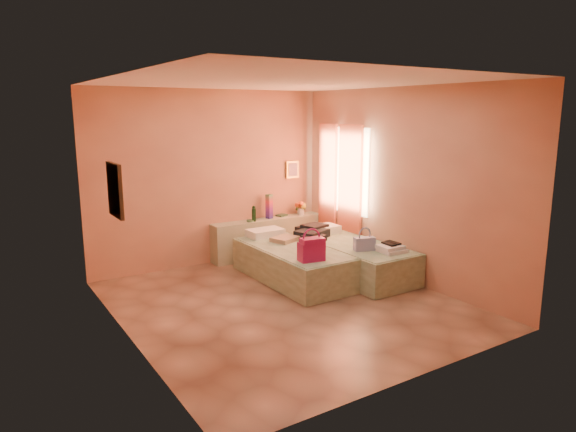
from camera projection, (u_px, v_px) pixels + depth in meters
The scene contains 16 objects.
ground at pixel (286, 304), 6.66m from camera, with size 4.50×4.50×0.00m, color tan.
room_walls at pixel (276, 162), 6.88m from camera, with size 4.02×4.51×2.81m.
headboard_ledge at pixel (268, 237), 8.84m from camera, with size 2.05×0.30×0.65m, color #A2AF8F.
bed_left at pixel (293, 264), 7.54m from camera, with size 0.90×2.00×0.50m, color #A5C39D.
bed_right at pixel (353, 259), 7.78m from camera, with size 0.90×2.00×0.50m, color #A5C39D.
water_bottle at pixel (254, 214), 8.54m from camera, with size 0.07×0.07×0.25m, color #13361B.
rainbow_box at pixel (269, 206), 8.77m from camera, with size 0.09×0.09×0.42m, color #A41451.
small_dish at pixel (250, 221), 8.54m from camera, with size 0.12×0.12×0.03m, color #468153.
green_book at pixel (282, 215), 9.00m from camera, with size 0.19×0.13×0.03m, color #284A34.
flower_vase at pixel (301, 207), 9.08m from camera, with size 0.22×0.22×0.29m, color silver.
magenta_handbag at pixel (311, 249), 6.79m from camera, with size 0.34×0.19×0.31m, color #A41451.
khaki_garment at pixel (285, 239), 7.86m from camera, with size 0.39×0.31×0.07m, color #9F8566.
clothes_pile at pixel (314, 232), 8.08m from camera, with size 0.54×0.54×0.16m, color black.
blue_handbag at pixel (364, 244), 7.31m from camera, with size 0.30×0.13×0.19m, color #40509B.
towel_stack at pixel (392, 249), 7.23m from camera, with size 0.35×0.30×0.10m, color white.
sandal_pair at pixel (392, 243), 7.28m from camera, with size 0.18×0.24×0.02m, color black.
Camera 1 is at (-3.38, -5.32, 2.44)m, focal length 32.00 mm.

